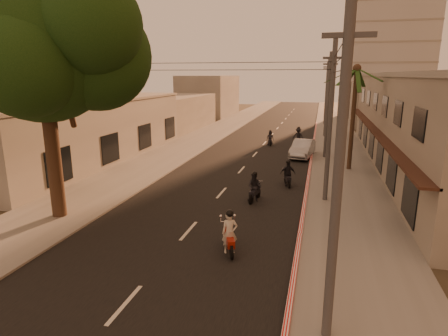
{
  "coord_description": "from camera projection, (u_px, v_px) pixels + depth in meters",
  "views": [
    {
      "loc": [
        5.7,
        -13.38,
        7.12
      ],
      "look_at": [
        0.06,
        8.42,
        1.51
      ],
      "focal_mm": 30.0,
      "sensor_mm": 36.0,
      "label": 1
    }
  ],
  "objects": [
    {
      "name": "scooter_mid_b",
      "position": [
        288.0,
        174.0,
        24.53
      ],
      "size": [
        1.2,
        1.77,
        1.78
      ],
      "rotation": [
        0.0,
        0.0,
        0.27
      ],
      "color": "black",
      "rests_on": "ground"
    },
    {
      "name": "left_building",
      "position": [
        80.0,
        130.0,
        31.6
      ],
      "size": [
        8.2,
        24.2,
        5.2
      ],
      "color": "#9D988D",
      "rests_on": "ground"
    },
    {
      "name": "utility_poles",
      "position": [
        329.0,
        82.0,
        31.37
      ],
      "size": [
        1.2,
        48.26,
        9.0
      ],
      "color": "#38383A",
      "rests_on": "ground"
    },
    {
      "name": "distant_tower",
      "position": [
        391.0,
        32.0,
        61.0
      ],
      "size": [
        12.1,
        12.1,
        28.0
      ],
      "color": "#B7B5B2",
      "rests_on": "ground"
    },
    {
      "name": "scooter_far_a",
      "position": [
        270.0,
        138.0,
        38.76
      ],
      "size": [
        0.96,
        1.62,
        1.61
      ],
      "rotation": [
        0.0,
        0.0,
        0.23
      ],
      "color": "black",
      "rests_on": "ground"
    },
    {
      "name": "scooter_far_b",
      "position": [
        298.0,
        136.0,
        39.32
      ],
      "size": [
        1.27,
        1.9,
        1.87
      ],
      "rotation": [
        0.0,
        0.0,
        -0.1
      ],
      "color": "black",
      "rests_on": "ground"
    },
    {
      "name": "filler_left_far",
      "position": [
        209.0,
        96.0,
        67.08
      ],
      "size": [
        8.0,
        14.0,
        7.0
      ],
      "primitive_type": "cube",
      "color": "#9D988D",
      "rests_on": "ground"
    },
    {
      "name": "broadleaf_tree",
      "position": [
        50.0,
        45.0,
        17.25
      ],
      "size": [
        9.6,
        8.7,
        12.1
      ],
      "color": "black",
      "rests_on": "ground"
    },
    {
      "name": "palm_tree",
      "position": [
        356.0,
        75.0,
        27.03
      ],
      "size": [
        5.0,
        5.0,
        8.2
      ],
      "color": "black",
      "rests_on": "ground"
    },
    {
      "name": "parked_car",
      "position": [
        303.0,
        149.0,
        33.19
      ],
      "size": [
        2.78,
        5.08,
        1.54
      ],
      "primitive_type": "imported",
      "rotation": [
        0.0,
        0.0,
        -0.12
      ],
      "color": "#A7A9AF",
      "rests_on": "ground"
    },
    {
      "name": "scooter_mid_a",
      "position": [
        255.0,
        188.0,
        21.51
      ],
      "size": [
        1.03,
        1.83,
        1.81
      ],
      "rotation": [
        0.0,
        0.0,
        -0.16
      ],
      "color": "black",
      "rests_on": "ground"
    },
    {
      "name": "road",
      "position": [
        255.0,
        154.0,
        34.46
      ],
      "size": [
        10.0,
        140.0,
        0.02
      ],
      "primitive_type": "cube",
      "color": "black",
      "rests_on": "ground"
    },
    {
      "name": "filler_right",
      "position": [
        381.0,
        104.0,
        53.81
      ],
      "size": [
        8.0,
        14.0,
        6.0
      ],
      "primitive_type": "cube",
      "color": "#9D988D",
      "rests_on": "ground"
    },
    {
      "name": "shophouse_row",
      "position": [
        433.0,
        122.0,
        28.31
      ],
      "size": [
        8.8,
        34.2,
        7.3
      ],
      "color": "gray",
      "rests_on": "ground"
    },
    {
      "name": "filler_left_near",
      "position": [
        171.0,
        112.0,
        50.49
      ],
      "size": [
        8.0,
        14.0,
        4.4
      ],
      "primitive_type": "cube",
      "color": "#9D988D",
      "rests_on": "ground"
    },
    {
      "name": "curb_stripe",
      "position": [
        310.0,
        170.0,
        28.5
      ],
      "size": [
        0.2,
        60.0,
        0.2
      ],
      "primitive_type": "cube",
      "color": "red",
      "rests_on": "ground"
    },
    {
      "name": "scooter_red",
      "position": [
        230.0,
        234.0,
        15.25
      ],
      "size": [
        1.03,
        1.81,
        1.87
      ],
      "rotation": [
        0.0,
        0.0,
        0.37
      ],
      "color": "black",
      "rests_on": "ground"
    },
    {
      "name": "sidewalk_left",
      "position": [
        179.0,
        150.0,
        36.27
      ],
      "size": [
        5.0,
        140.0,
        0.12
      ],
      "primitive_type": "cube",
      "color": "slate",
      "rests_on": "ground"
    },
    {
      "name": "ground",
      "position": [
        172.0,
        250.0,
        15.67
      ],
      "size": [
        160.0,
        160.0,
        0.0
      ],
      "primitive_type": "plane",
      "color": "#383023",
      "rests_on": "ground"
    },
    {
      "name": "sidewalk_right",
      "position": [
        340.0,
        158.0,
        32.62
      ],
      "size": [
        5.0,
        140.0,
        0.12
      ],
      "primitive_type": "cube",
      "color": "slate",
      "rests_on": "ground"
    }
  ]
}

